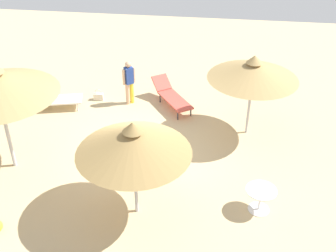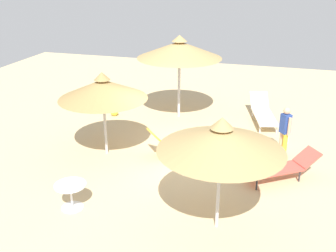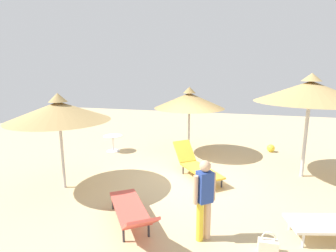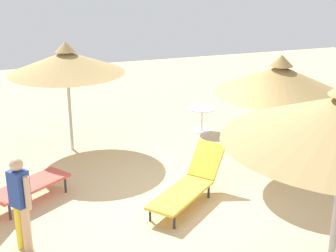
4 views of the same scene
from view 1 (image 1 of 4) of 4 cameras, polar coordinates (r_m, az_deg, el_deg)
name	(u,v)px [view 1 (image 1 of 4)]	position (r m, az deg, el deg)	size (l,w,h in m)	color
ground	(137,159)	(11.82, -4.23, -4.38)	(24.00, 24.00, 0.10)	tan
parasol_umbrella_back	(133,142)	(8.94, -4.67, -2.13)	(2.51, 2.51, 2.46)	#B2B2B7
parasol_umbrella_center	(253,70)	(12.01, 11.39, 7.32)	(2.54, 2.54, 2.49)	#B2B2B7
lounge_chair_far_right	(44,99)	(14.37, -16.32, 3.51)	(1.19, 2.44, 0.77)	silver
lounge_chair_near_right	(171,95)	(13.97, 0.44, 4.13)	(1.94, 1.59, 0.72)	#CC4C3F
lounge_chair_near_left	(130,145)	(11.63, -5.15, -2.59)	(1.88, 1.72, 0.86)	gold
person_standing_edge	(129,80)	(13.95, -5.26, 6.11)	(0.33, 0.37, 1.51)	tan
handbag	(99,96)	(14.62, -9.30, 3.98)	(0.17, 0.33, 0.39)	beige
side_table_round	(261,196)	(10.14, 12.32, -9.17)	(0.72, 0.72, 0.61)	silver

